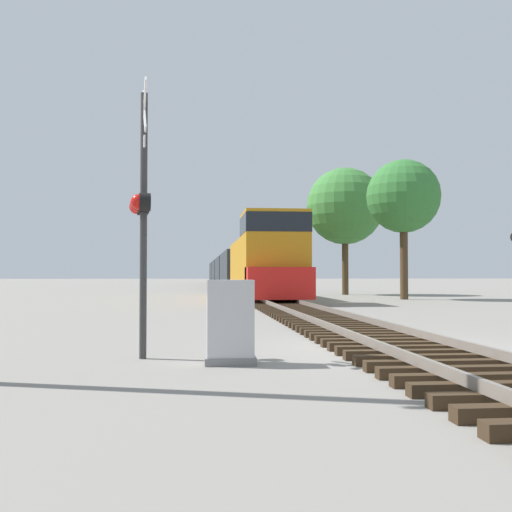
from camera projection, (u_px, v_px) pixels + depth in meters
ground_plane at (391, 348)px, 11.48m from camera, size 400.00×400.00×0.00m
rail_track_bed at (391, 341)px, 11.48m from camera, size 2.60×160.00×0.31m
freight_train at (231, 271)px, 65.23m from camera, size 3.06×81.60×4.43m
crossing_signal_near at (142, 207)px, 10.11m from camera, size 0.44×1.01×4.67m
relay_cabinet at (230, 323)px, 9.46m from camera, size 0.80×0.55×1.33m
tree_far_right at (403, 197)px, 34.26m from camera, size 4.20×4.20×8.01m
tree_mid_background at (345, 206)px, 42.26m from camera, size 5.42×5.42×8.97m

